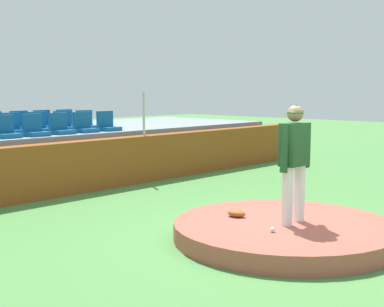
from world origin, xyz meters
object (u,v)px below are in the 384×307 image
Objects in this scene: stadium_chair_3 at (61,127)px; stadium_chair_9 at (39,126)px; pitcher at (294,154)px; stadium_chair_11 at (87,123)px; stadium_chair_17 at (67,122)px; baseball at (273,230)px; stadium_chair_5 at (108,125)px; stadium_chair_16 at (44,123)px; stadium_chair_4 at (84,126)px; fielding_glove at (237,213)px; stadium_chair_2 at (35,129)px; stadium_chair_1 at (5,131)px; stadium_chair_15 at (21,124)px; stadium_chair_8 at (13,127)px; stadium_chair_10 at (65,124)px.

stadium_chair_9 is (-0.04, 0.89, 0.00)m from stadium_chair_3.
stadium_chair_11 is (1.71, 7.51, 0.07)m from pitcher.
baseball is at bearing 74.69° from stadium_chair_17.
pitcher reaches higher than stadium_chair_5.
stadium_chair_16 is at bearing 79.12° from baseball.
pitcher reaches higher than stadium_chair_11.
baseball is 0.15× the size of stadium_chair_16.
baseball is 0.15× the size of stadium_chair_3.
stadium_chair_16 is (-0.01, 1.79, 0.00)m from stadium_chair_4.
fielding_glove is 0.60× the size of stadium_chair_2.
fielding_glove is 0.60× the size of stadium_chair_9.
stadium_chair_1 and stadium_chair_11 have the same top height.
stadium_chair_1 is at bearing 97.23° from pitcher.
stadium_chair_15 is at bearing 83.55° from baseball.
stadium_chair_1 is at bearing -0.05° from stadium_chair_5.
stadium_chair_2 is 1.00× the size of stadium_chair_11.
stadium_chair_4 is at bearing -177.82° from stadium_chair_2.
stadium_chair_3 is 1.00× the size of stadium_chair_5.
fielding_glove is 7.83m from stadium_chair_17.
stadium_chair_9 is 1.63m from stadium_chair_17.
stadium_chair_2 and stadium_chair_5 have the same top height.
baseball is 0.15× the size of stadium_chair_8.
pitcher is 6.72m from stadium_chair_1.
stadium_chair_3 is 1.00× the size of stadium_chair_17.
stadium_chair_8 and stadium_chair_11 have the same top height.
pitcher is 3.62× the size of stadium_chair_1.
stadium_chair_5 is 1.00× the size of stadium_chair_11.
stadium_chair_15 is (-1.40, 1.79, 0.00)m from stadium_chair_5.
stadium_chair_4 and stadium_chair_10 have the same top height.
fielding_glove is 5.81m from stadium_chair_2.
stadium_chair_5 is 2.27m from stadium_chair_15.
stadium_chair_8 is at bearing 32.73° from stadium_chair_16.
stadium_chair_2 is (0.25, 6.66, 1.08)m from baseball.
stadium_chair_5 and stadium_chair_8 have the same top height.
pitcher is at bearing -173.40° from fielding_glove.
stadium_chair_2 and stadium_chair_9 have the same top height.
pitcher is 7.54m from stadium_chair_8.
stadium_chair_15 is at bearing -51.66° from stadium_chair_10.
stadium_chair_2 and stadium_chair_4 have the same top height.
stadium_chair_1 is (-0.43, 6.71, 1.08)m from baseball.
baseball is 6.81m from stadium_chair_1.
stadium_chair_4 is at bearing 111.11° from stadium_chair_15.
stadium_chair_4 is (0.68, 0.01, 0.00)m from stadium_chair_3.
pitcher is 3.62× the size of stadium_chair_10.
baseball is at bearing -175.32° from pitcher.
stadium_chair_4 reaches higher than baseball.
pitcher is 8.55m from stadium_chair_17.
stadium_chair_4 is 1.91m from stadium_chair_15.
stadium_chair_3 is 1.40m from stadium_chair_5.
stadium_chair_1 and stadium_chair_3 have the same top height.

